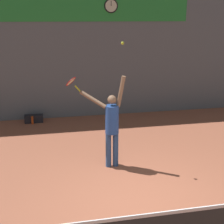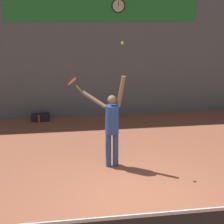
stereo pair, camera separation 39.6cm
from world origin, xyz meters
name	(u,v)px [view 2 (the right image)]	position (x,y,z in m)	size (l,w,h in m)	color
ground_plane	(138,207)	(0.00, 0.00, 0.00)	(18.00, 18.00, 0.00)	#9E563D
back_wall	(103,45)	(0.00, 5.83, 2.50)	(18.00, 0.10, 5.00)	slate
sponsor_banner	(103,6)	(0.00, 5.77, 3.75)	(6.36, 0.02, 0.99)	#288C38
scoreboard_clock	(118,6)	(0.51, 5.75, 3.75)	(0.46, 0.04, 0.46)	beige
tennis_player	(111,123)	(-0.27, 1.75, 1.07)	(1.00, 0.62, 2.18)	#2D4C7F
tennis_racket	(73,82)	(-1.10, 2.27, 1.96)	(0.40, 0.37, 0.36)	yellow
tennis_ball	(123,43)	(-0.04, 1.67, 2.88)	(0.07, 0.07, 0.07)	#CCDB2D
water_bottle	(39,119)	(-2.25, 5.23, 0.14)	(0.07, 0.07, 0.30)	#D84C19
equipment_bag	(41,117)	(-2.20, 5.40, 0.13)	(0.60, 0.25, 0.26)	black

